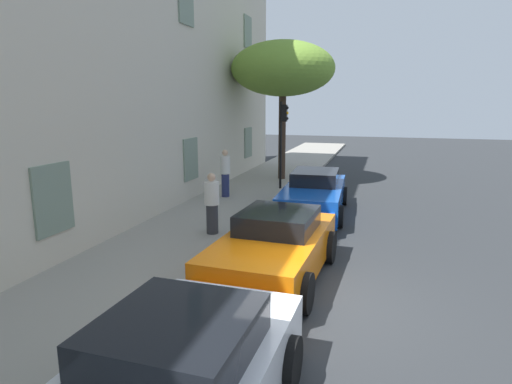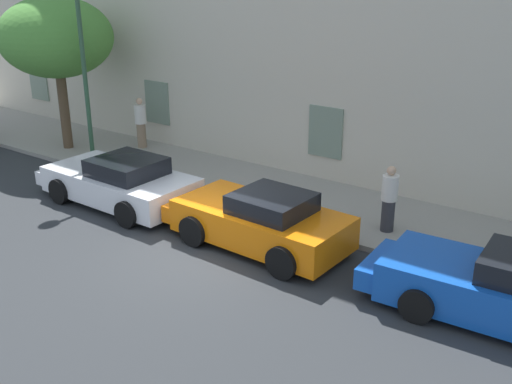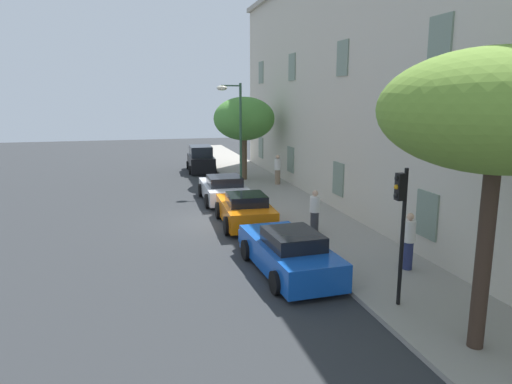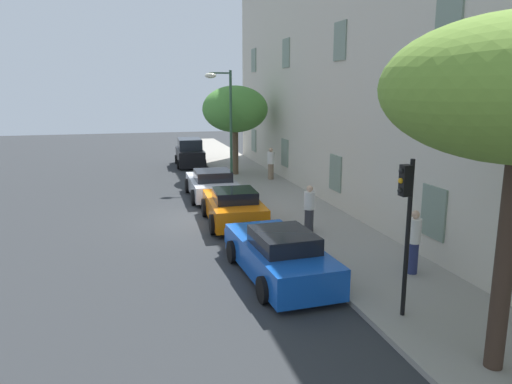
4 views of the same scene
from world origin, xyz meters
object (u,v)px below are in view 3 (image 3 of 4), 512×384
sportscar_yellow_flank (244,210)px  tree_near_kerb (244,119)px  sportscar_red_lead (223,189)px  hatchback_parked (201,160)px  pedestrian_admiring (278,169)px  sportscar_white_middle (286,251)px  pedestrian_strolling (409,241)px  pedestrian_bystander (315,211)px  traffic_light (401,213)px  street_lamp (233,116)px  tree_midblock (499,112)px

sportscar_yellow_flank → tree_near_kerb: tree_near_kerb is taller
sportscar_red_lead → hatchback_parked: 9.75m
hatchback_parked → pedestrian_admiring: (6.78, 3.64, 0.21)m
sportscar_yellow_flank → sportscar_white_middle: sportscar_white_middle is taller
pedestrian_admiring → pedestrian_strolling: size_ratio=1.00×
hatchback_parked → pedestrian_admiring: bearing=28.2°
sportscar_yellow_flank → pedestrian_bystander: (2.30, 2.25, 0.34)m
traffic_light → pedestrian_admiring: size_ratio=1.99×
hatchback_parked → street_lamp: 7.69m
sportscar_white_middle → tree_midblock: bearing=23.0°
sportscar_red_lead → pedestrian_admiring: pedestrian_admiring is taller
tree_near_kerb → traffic_light: bearing=-1.2°
sportscar_white_middle → pedestrian_strolling: (1.20, 3.49, 0.43)m
hatchback_parked → pedestrian_admiring: size_ratio=2.31×
street_lamp → pedestrian_bystander: size_ratio=3.57×
tree_midblock → street_lamp: size_ratio=1.04×
sportscar_white_middle → pedestrian_admiring: pedestrian_admiring is taller
tree_near_kerb → street_lamp: size_ratio=0.87×
hatchback_parked → pedestrian_strolling: 21.44m
hatchback_parked → pedestrian_strolling: bearing=9.0°
sportscar_yellow_flank → traffic_light: 9.26m
tree_midblock → pedestrian_bystander: (-8.81, -0.17, -4.06)m
pedestrian_admiring → sportscar_yellow_flank: bearing=-26.4°
tree_midblock → pedestrian_strolling: 6.03m
sportscar_red_lead → sportscar_yellow_flank: bearing=0.4°
sportscar_yellow_flank → pedestrian_bystander: size_ratio=2.77×
sportscar_white_middle → pedestrian_strolling: bearing=71.0°
sportscar_yellow_flank → tree_midblock: (11.11, 2.42, 4.40)m
sportscar_red_lead → pedestrian_admiring: (-2.96, 3.84, 0.42)m
sportscar_yellow_flank → traffic_light: (8.87, 1.87, 1.90)m
sportscar_yellow_flank → tree_near_kerb: (-9.76, 2.27, 3.28)m
hatchback_parked → traffic_light: 23.44m
pedestrian_strolling → sportscar_white_middle: bearing=-109.0°
sportscar_yellow_flank → street_lamp: street_lamp is taller
street_lamp → pedestrian_bystander: street_lamp is taller
traffic_light → pedestrian_admiring: (-16.54, 1.94, -1.50)m
street_lamp → pedestrian_bystander: bearing=6.3°
sportscar_yellow_flank → tree_midblock: size_ratio=0.75×
sportscar_white_middle → tree_near_kerb: (-15.29, 2.22, 3.30)m
sportscar_red_lead → street_lamp: size_ratio=0.82×
street_lamp → tree_midblock: bearing=3.9°
sportscar_red_lead → sportscar_yellow_flank: sportscar_yellow_flank is taller
pedestrian_bystander → tree_midblock: bearing=1.1°
sportscar_white_middle → sportscar_yellow_flank: bearing=-179.5°
traffic_light → pedestrian_bystander: (-6.57, 0.38, -1.56)m
sportscar_white_middle → pedestrian_bystander: 3.92m
hatchback_parked → pedestrian_admiring: 7.69m
sportscar_red_lead → tree_near_kerb: tree_near_kerb is taller
sportscar_white_middle → pedestrian_admiring: size_ratio=2.96×
traffic_light → tree_midblock: bearing=13.8°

